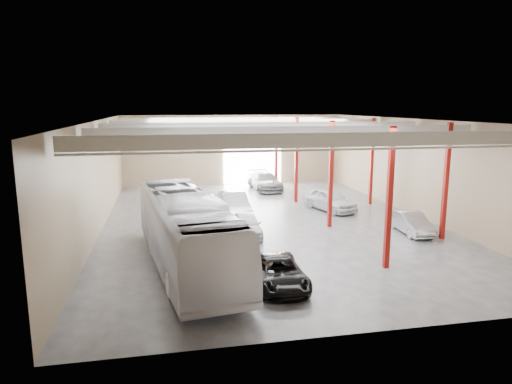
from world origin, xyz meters
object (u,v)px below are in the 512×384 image
object	(u,v)px
coach_bus	(186,231)
car_row_c	(265,181)
car_row_b	(234,204)
car_right_near	(411,223)
car_row_a	(246,224)
black_sedan	(279,272)
car_right_far	(330,199)

from	to	relation	value
coach_bus	car_row_c	bearing A→B (deg)	58.89
car_row_b	car_right_near	bearing A→B (deg)	-34.67
coach_bus	car_row_b	xyz separation A→B (m)	(3.89, 10.14, -1.00)
coach_bus	car_right_near	xyz separation A→B (m)	(14.19, 3.39, -1.18)
car_row_a	car_row_b	size ratio (longest dim) A/B	0.80
coach_bus	car_row_a	size ratio (longest dim) A/B	3.21
coach_bus	car_right_near	world-z (taller)	coach_bus
car_row_a	car_row_b	bearing A→B (deg)	92.87
car_row_c	black_sedan	bearing A→B (deg)	-105.33
car_row_c	car_right_far	world-z (taller)	car_right_far
black_sedan	car_row_b	world-z (taller)	car_row_b
car_row_b	car_right_far	bearing A→B (deg)	1.31
car_row_a	car_row_b	distance (m)	5.20
black_sedan	car_row_a	size ratio (longest dim) A/B	1.12
black_sedan	car_right_far	xyz separation A→B (m)	(7.50, 13.81, 0.20)
car_row_a	car_right_far	size ratio (longest dim) A/B	0.83
car_right_far	black_sedan	bearing A→B (deg)	-135.07
car_row_c	car_right_far	bearing A→B (deg)	-76.66
car_right_far	car_row_b	bearing A→B (deg)	166.17
car_row_a	car_right_near	bearing A→B (deg)	-5.69
car_row_c	car_right_near	bearing A→B (deg)	-75.05
car_right_near	black_sedan	bearing A→B (deg)	-143.81
car_row_b	car_right_far	size ratio (longest dim) A/B	1.05
black_sedan	car_row_c	size ratio (longest dim) A/B	0.81
black_sedan	car_right_far	size ratio (longest dim) A/B	0.93
car_row_c	car_right_near	distance (m)	17.55
coach_bus	car_right_near	bearing A→B (deg)	5.08
car_row_a	car_right_near	world-z (taller)	car_row_a
black_sedan	car_row_b	bearing A→B (deg)	91.97
black_sedan	car_row_c	xyz separation A→B (m)	(4.47, 23.26, 0.19)
coach_bus	car_right_near	distance (m)	14.64
car_right_near	car_right_far	size ratio (longest dim) A/B	0.82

